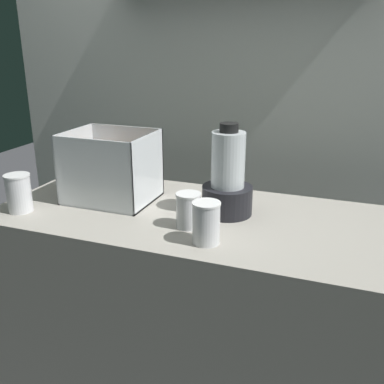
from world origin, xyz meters
TOP-DOWN VIEW (x-y plane):
  - counter at (0.00, 0.00)m, footprint 1.40×0.64m
  - back_wall_unit at (-0.00, 0.77)m, footprint 2.60×0.24m
  - carrot_display_bin at (-0.34, 0.03)m, footprint 0.31×0.26m
  - blender_pitcher at (0.11, 0.04)m, footprint 0.18×0.18m
  - juice_cup_beet_far_left at (-0.58, -0.19)m, footprint 0.09×0.09m
  - juice_cup_beet_left at (0.03, -0.11)m, footprint 0.08×0.08m
  - juice_cup_beet_middle at (0.12, -0.20)m, footprint 0.09×0.09m

SIDE VIEW (x-z plane):
  - counter at x=0.00m, z-range 0.00..0.90m
  - juice_cup_beet_left at x=0.03m, z-range 0.89..1.01m
  - juice_cup_beet_middle at x=0.12m, z-range 0.89..1.02m
  - juice_cup_beet_far_left at x=-0.58m, z-range 0.89..1.03m
  - carrot_display_bin at x=-0.34m, z-range 0.85..1.11m
  - blender_pitcher at x=0.11m, z-range 0.86..1.18m
  - back_wall_unit at x=0.00m, z-range 0.02..2.52m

